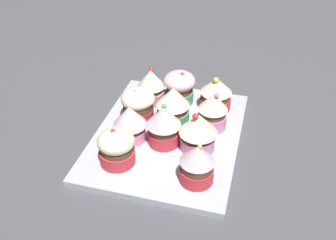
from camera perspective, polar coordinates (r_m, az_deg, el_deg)
ground_plane at (r=74.12cm, az=0.00°, el=-3.55°), size 180.00×180.00×3.00cm
baking_tray at (r=72.79cm, az=0.00°, el=-2.28°), size 32.89×26.04×1.20cm
cupcake_0 at (r=79.26cm, az=-2.50°, el=5.01°), size 5.57×5.57×7.57cm
cupcake_1 at (r=74.27cm, az=-4.39°, el=2.27°), size 6.41×6.41×6.68cm
cupcake_2 at (r=69.16cm, az=-5.57°, el=-0.34°), size 6.01×6.01×7.02cm
cupcake_3 at (r=64.98cm, az=-7.52°, el=-3.97°), size 6.23×6.23×6.42cm
cupcake_4 at (r=79.25cm, az=1.69°, el=4.90°), size 6.37×6.37×7.00cm
cupcake_5 at (r=72.93cm, az=0.92°, el=2.18°), size 6.27×6.27×7.69cm
cupcake_6 at (r=67.69cm, az=-0.43°, el=-0.67°), size 6.12×6.12×8.07cm
cupcake_7 at (r=77.78cm, az=7.01°, el=3.91°), size 6.21×6.21×7.25cm
cupcake_8 at (r=72.21cm, az=6.55°, el=1.39°), size 5.53×5.53×7.69cm
cupcake_9 at (r=66.92cm, az=4.43°, el=-1.59°), size 6.69×6.69×7.57cm
cupcake_10 at (r=61.07cm, az=4.26°, el=-6.35°), size 5.54×5.54×7.23cm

